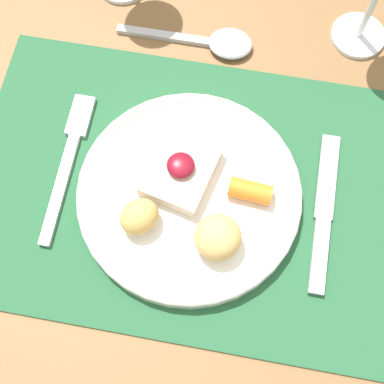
% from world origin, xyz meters
% --- Properties ---
extents(ground_plane, '(8.00, 8.00, 0.00)m').
position_xyz_m(ground_plane, '(0.00, 0.00, 0.00)').
color(ground_plane, gray).
extents(dining_table, '(1.40, 1.18, 0.75)m').
position_xyz_m(dining_table, '(0.00, 0.00, 0.67)').
color(dining_table, brown).
rests_on(dining_table, ground_plane).
extents(placemat, '(0.49, 0.33, 0.00)m').
position_xyz_m(placemat, '(0.00, 0.00, 0.75)').
color(placemat, '#235633').
rests_on(placemat, dining_table).
extents(dinner_plate, '(0.24, 0.24, 0.05)m').
position_xyz_m(dinner_plate, '(0.00, -0.01, 0.76)').
color(dinner_plate, white).
rests_on(dinner_plate, placemat).
extents(fork, '(0.02, 0.18, 0.01)m').
position_xyz_m(fork, '(-0.14, 0.01, 0.75)').
color(fork, '#B2B2B7').
rests_on(fork, placemat).
extents(knife, '(0.02, 0.18, 0.01)m').
position_xyz_m(knife, '(0.15, -0.01, 0.75)').
color(knife, '#B2B2B7').
rests_on(knife, placemat).
extents(spoon, '(0.17, 0.04, 0.02)m').
position_xyz_m(spoon, '(-0.00, 0.19, 0.75)').
color(spoon, '#B2B2B7').
rests_on(spoon, dining_table).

